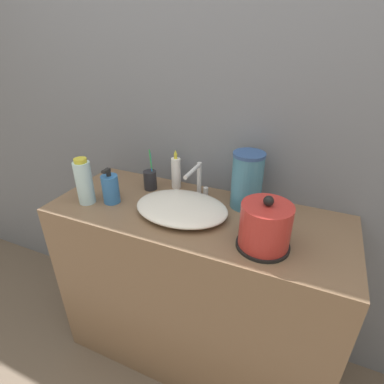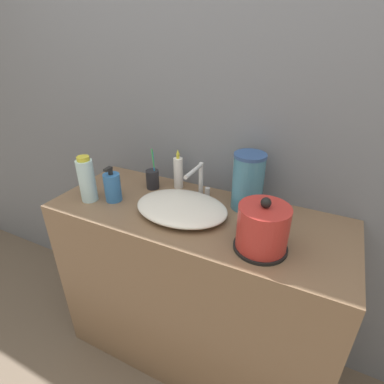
{
  "view_description": "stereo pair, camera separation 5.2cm",
  "coord_description": "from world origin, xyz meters",
  "views": [
    {
      "loc": [
        0.43,
        -0.76,
        1.6
      ],
      "look_at": [
        -0.02,
        0.26,
        1.01
      ],
      "focal_mm": 28.0,
      "sensor_mm": 36.0,
      "label": 1
    },
    {
      "loc": [
        0.48,
        -0.74,
        1.6
      ],
      "look_at": [
        -0.02,
        0.26,
        1.01
      ],
      "focal_mm": 28.0,
      "sensor_mm": 36.0,
      "label": 2
    }
  ],
  "objects": [
    {
      "name": "faucet",
      "position": [
        -0.05,
        0.4,
        1.0
      ],
      "size": [
        0.06,
        0.17,
        0.16
      ],
      "color": "silver",
      "rests_on": "vanity_counter"
    },
    {
      "name": "mouthwash_bottle",
      "position": [
        -0.19,
        0.45,
        0.99
      ],
      "size": [
        0.05,
        0.05,
        0.2
      ],
      "color": "white",
      "rests_on": "vanity_counter"
    },
    {
      "name": "shampoo_bottle",
      "position": [
        -0.5,
        0.15,
        1.01
      ],
      "size": [
        0.07,
        0.07,
        0.22
      ],
      "color": "silver",
      "rests_on": "vanity_counter"
    },
    {
      "name": "sink_basin",
      "position": [
        -0.05,
        0.23,
        0.93
      ],
      "size": [
        0.41,
        0.31,
        0.06
      ],
      "color": "silver",
      "rests_on": "vanity_counter"
    },
    {
      "name": "toothbrush_cup",
      "position": [
        -0.3,
        0.38,
        0.96
      ],
      "size": [
        0.06,
        0.06,
        0.21
      ],
      "color": "#232328",
      "rests_on": "vanity_counter"
    },
    {
      "name": "water_pitcher",
      "position": [
        0.18,
        0.4,
        1.03
      ],
      "size": [
        0.14,
        0.14,
        0.25
      ],
      "color": "teal",
      "rests_on": "vanity_counter"
    },
    {
      "name": "lotion_bottle",
      "position": [
        -0.39,
        0.19,
        0.98
      ],
      "size": [
        0.08,
        0.08,
        0.17
      ],
      "color": "#3370B7",
      "rests_on": "vanity_counter"
    },
    {
      "name": "wall_back",
      "position": [
        0.0,
        0.53,
        1.3
      ],
      "size": [
        6.0,
        0.04,
        2.6
      ],
      "color": "slate",
      "rests_on": "ground_plane"
    },
    {
      "name": "vanity_counter",
      "position": [
        0.0,
        0.26,
        0.45
      ],
      "size": [
        1.32,
        0.51,
        0.91
      ],
      "color": "brown",
      "rests_on": "ground_plane"
    },
    {
      "name": "electric_kettle",
      "position": [
        0.32,
        0.14,
        0.99
      ],
      "size": [
        0.2,
        0.2,
        0.21
      ],
      "color": "black",
      "rests_on": "vanity_counter"
    }
  ]
}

